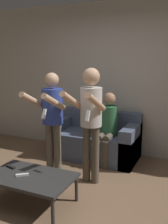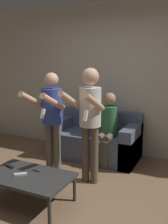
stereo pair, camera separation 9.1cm
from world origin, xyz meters
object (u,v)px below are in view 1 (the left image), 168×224
(couch, at_px, (95,141))
(remote_near, at_px, (22,175))
(person_standing_left, at_px, (52,114))
(person_standing_right, at_px, (90,114))
(coffee_table, at_px, (30,178))
(remote_far, at_px, (11,167))
(person_seated, at_px, (107,125))

(couch, distance_m, remote_near, 1.79)
(person_standing_left, distance_m, person_standing_right, 0.61)
(remote_near, bearing_deg, couch, 83.30)
(person_standing_right, bearing_deg, coffee_table, -118.06)
(person_standing_right, bearing_deg, person_standing_left, 179.99)
(remote_near, height_order, remote_far, same)
(person_standing_right, xyz_separation_m, person_seated, (-0.02, 0.77, -0.35))
(person_seated, relative_size, remote_far, 7.63)
(couch, distance_m, person_seated, 0.48)
(person_standing_left, xyz_separation_m, remote_near, (0.09, -0.85, -0.56))
(remote_near, bearing_deg, remote_far, 155.19)
(couch, bearing_deg, remote_far, -106.39)
(person_standing_left, distance_m, coffee_table, 1.03)
(person_seated, bearing_deg, person_standing_right, -88.39)
(person_standing_left, relative_size, coffee_table, 1.48)
(remote_far, bearing_deg, couch, 73.61)
(coffee_table, bearing_deg, remote_far, 166.61)
(person_standing_left, distance_m, person_seated, 1.01)
(coffee_table, relative_size, remote_near, 7.30)
(person_standing_right, bearing_deg, person_seated, 91.61)
(person_standing_left, relative_size, remote_far, 9.91)
(coffee_table, xyz_separation_m, remote_far, (-0.36, 0.09, 0.04))
(couch, height_order, remote_far, couch)
(coffee_table, distance_m, remote_near, 0.10)
(couch, xyz_separation_m, remote_far, (-0.49, -1.65, 0.09))
(coffee_table, bearing_deg, remote_near, -151.90)
(person_standing_right, bearing_deg, remote_near, -120.98)
(person_seated, bearing_deg, person_standing_left, -127.15)
(couch, xyz_separation_m, coffee_table, (-0.13, -1.74, 0.04))
(coffee_table, relative_size, remote_far, 6.68)
(remote_far, bearing_deg, coffee_table, -13.39)
(couch, relative_size, remote_near, 10.64)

